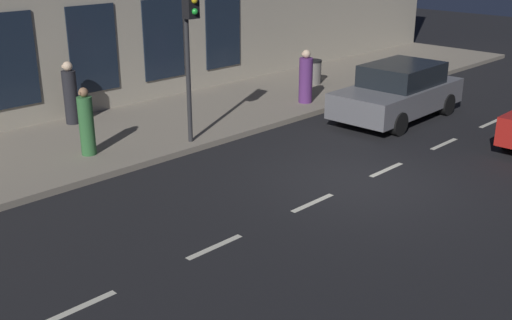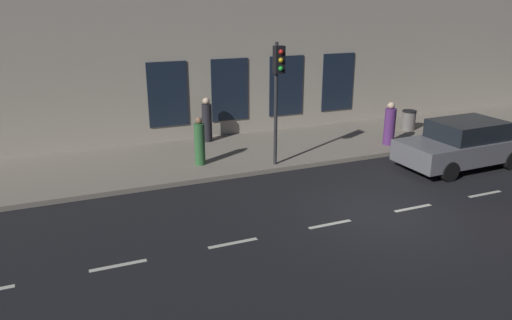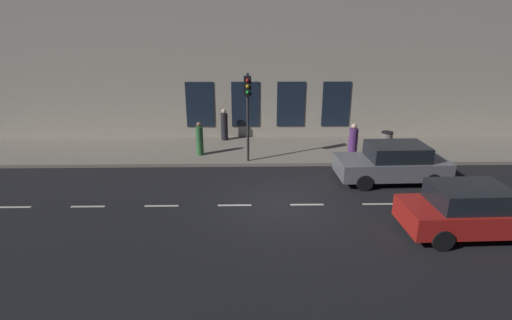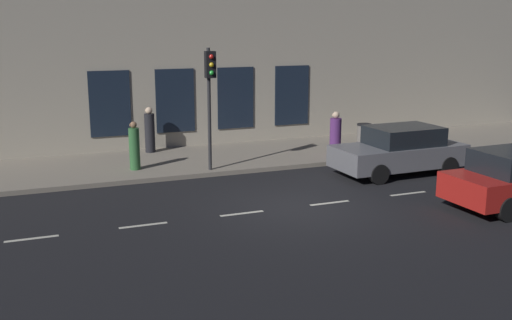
{
  "view_description": "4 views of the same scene",
  "coord_description": "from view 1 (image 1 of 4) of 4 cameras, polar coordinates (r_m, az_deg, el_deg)",
  "views": [
    {
      "loc": [
        -7.16,
        10.38,
        5.04
      ],
      "look_at": [
        1.0,
        2.2,
        0.81
      ],
      "focal_mm": 43.43,
      "sensor_mm": 36.0,
      "label": 1
    },
    {
      "loc": [
        -9.51,
        7.56,
        5.41
      ],
      "look_at": [
        3.08,
        2.35,
        0.86
      ],
      "focal_mm": 33.99,
      "sensor_mm": 36.0,
      "label": 2
    },
    {
      "loc": [
        -12.71,
        1.09,
        6.12
      ],
      "look_at": [
        2.74,
        0.78,
        0.76
      ],
      "focal_mm": 27.54,
      "sensor_mm": 36.0,
      "label": 3
    },
    {
      "loc": [
        -14.15,
        6.75,
        4.86
      ],
      "look_at": [
        1.87,
        0.47,
        0.96
      ],
      "focal_mm": 42.08,
      "sensor_mm": 36.0,
      "label": 4
    }
  ],
  "objects": [
    {
      "name": "ground_plane",
      "position": [
        13.58,
        9.59,
        -1.98
      ],
      "size": [
        60.0,
        60.0,
        0.0
      ],
      "primitive_type": "plane",
      "color": "black"
    },
    {
      "name": "sidewalk",
      "position": [
        17.67,
        -7.05,
        3.64
      ],
      "size": [
        4.5,
        32.0,
        0.15
      ],
      "color": "gray",
      "rests_on": "ground"
    },
    {
      "name": "lane_centre_line",
      "position": [
        14.36,
        11.93,
        -0.88
      ],
      "size": [
        0.12,
        27.2,
        0.01
      ],
      "color": "beige",
      "rests_on": "ground"
    },
    {
      "name": "traffic_light",
      "position": [
        14.86,
        -6.13,
        12.22
      ],
      "size": [
        0.46,
        0.32,
        3.98
      ],
      "color": "#2D2D30",
      "rests_on": "sidewalk"
    },
    {
      "name": "parked_car_0",
      "position": [
        18.27,
        12.99,
        6.16
      ],
      "size": [
        2.09,
        4.42,
        1.58
      ],
      "rotation": [
        0.0,
        0.0,
        0.03
      ],
      "color": "slate",
      "rests_on": "ground"
    },
    {
      "name": "pedestrian_0",
      "position": [
        14.9,
        -15.35,
        3.21
      ],
      "size": [
        0.41,
        0.41,
        1.61
      ],
      "rotation": [
        0.0,
        0.0,
        0.21
      ],
      "color": "#336B38",
      "rests_on": "sidewalk"
    },
    {
      "name": "pedestrian_1",
      "position": [
        17.54,
        -16.72,
        5.75
      ],
      "size": [
        0.53,
        0.53,
        1.71
      ],
      "rotation": [
        0.0,
        0.0,
        5.56
      ],
      "color": "#232328",
      "rests_on": "sidewalk"
    },
    {
      "name": "pedestrian_2",
      "position": [
        19.07,
        4.6,
        7.48
      ],
      "size": [
        0.58,
        0.58,
        1.62
      ],
      "rotation": [
        0.0,
        0.0,
        5.69
      ],
      "color": "#5B2D70",
      "rests_on": "sidewalk"
    },
    {
      "name": "trash_bin",
      "position": [
        21.66,
        5.28,
        8.1
      ],
      "size": [
        0.59,
        0.59,
        0.82
      ],
      "color": "slate",
      "rests_on": "sidewalk"
    }
  ]
}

